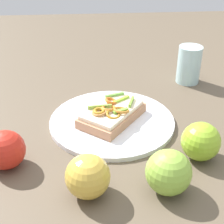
{
  "coord_description": "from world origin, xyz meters",
  "views": [
    {
      "loc": [
        -0.66,
        0.05,
        0.43
      ],
      "look_at": [
        0.0,
        0.0,
        0.03
      ],
      "focal_mm": 53.89,
      "sensor_mm": 36.0,
      "label": 1
    }
  ],
  "objects_px": {
    "apple_4": "(5,150)",
    "drinking_glass": "(189,65)",
    "sandwich": "(112,113)",
    "apple_2": "(168,172)",
    "plate": "(112,121)",
    "apple_3": "(201,141)",
    "apple_0": "(88,176)"
  },
  "relations": [
    {
      "from": "plate",
      "to": "apple_2",
      "type": "bearing_deg",
      "value": -160.48
    },
    {
      "from": "apple_3",
      "to": "plate",
      "type": "bearing_deg",
      "value": 49.62
    },
    {
      "from": "apple_2",
      "to": "apple_0",
      "type": "bearing_deg",
      "value": 89.39
    },
    {
      "from": "plate",
      "to": "sandwich",
      "type": "bearing_deg",
      "value": 148.14
    },
    {
      "from": "apple_2",
      "to": "apple_3",
      "type": "bearing_deg",
      "value": -44.07
    },
    {
      "from": "plate",
      "to": "apple_4",
      "type": "xyz_separation_m",
      "value": [
        -0.14,
        0.21,
        0.03
      ]
    },
    {
      "from": "apple_4",
      "to": "sandwich",
      "type": "bearing_deg",
      "value": -57.52
    },
    {
      "from": "plate",
      "to": "apple_3",
      "type": "relative_size",
      "value": 3.73
    },
    {
      "from": "apple_4",
      "to": "drinking_glass",
      "type": "relative_size",
      "value": 0.72
    },
    {
      "from": "apple_3",
      "to": "drinking_glass",
      "type": "relative_size",
      "value": 0.73
    },
    {
      "from": "apple_4",
      "to": "drinking_glass",
      "type": "height_order",
      "value": "drinking_glass"
    },
    {
      "from": "apple_0",
      "to": "apple_3",
      "type": "bearing_deg",
      "value": -69.1
    },
    {
      "from": "apple_0",
      "to": "apple_2",
      "type": "height_order",
      "value": "apple_2"
    },
    {
      "from": "apple_2",
      "to": "apple_4",
      "type": "relative_size",
      "value": 1.07
    },
    {
      "from": "apple_4",
      "to": "drinking_glass",
      "type": "xyz_separation_m",
      "value": [
        0.35,
        -0.45,
        0.02
      ]
    },
    {
      "from": "sandwich",
      "to": "plate",
      "type": "bearing_deg",
      "value": 6.18
    },
    {
      "from": "apple_0",
      "to": "apple_4",
      "type": "relative_size",
      "value": 1.03
    },
    {
      "from": "apple_3",
      "to": "apple_2",
      "type": "bearing_deg",
      "value": 135.93
    },
    {
      "from": "sandwich",
      "to": "apple_0",
      "type": "bearing_deg",
      "value": -156.61
    },
    {
      "from": "sandwich",
      "to": "apple_2",
      "type": "relative_size",
      "value": 2.23
    },
    {
      "from": "plate",
      "to": "apple_3",
      "type": "height_order",
      "value": "apple_3"
    },
    {
      "from": "apple_0",
      "to": "drinking_glass",
      "type": "bearing_deg",
      "value": -34.25
    },
    {
      "from": "apple_0",
      "to": "apple_3",
      "type": "relative_size",
      "value": 1.01
    },
    {
      "from": "apple_4",
      "to": "drinking_glass",
      "type": "bearing_deg",
      "value": -52.5
    },
    {
      "from": "apple_0",
      "to": "drinking_glass",
      "type": "height_order",
      "value": "drinking_glass"
    },
    {
      "from": "apple_3",
      "to": "drinking_glass",
      "type": "distance_m",
      "value": 0.36
    },
    {
      "from": "sandwich",
      "to": "drinking_glass",
      "type": "distance_m",
      "value": 0.32
    },
    {
      "from": "sandwich",
      "to": "apple_2",
      "type": "bearing_deg",
      "value": -122.29
    },
    {
      "from": "apple_0",
      "to": "apple_2",
      "type": "relative_size",
      "value": 0.97
    },
    {
      "from": "apple_2",
      "to": "drinking_glass",
      "type": "distance_m",
      "value": 0.46
    },
    {
      "from": "plate",
      "to": "apple_0",
      "type": "distance_m",
      "value": 0.24
    },
    {
      "from": "sandwich",
      "to": "apple_3",
      "type": "relative_size",
      "value": 2.33
    }
  ]
}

